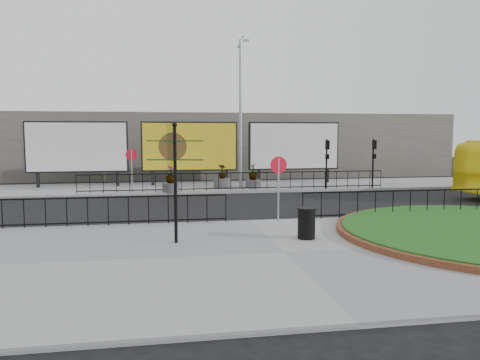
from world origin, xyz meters
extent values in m
plane|color=black|center=(0.00, 0.00, 0.00)|extent=(90.00, 90.00, 0.00)
cube|color=gray|center=(0.00, -5.00, 0.06)|extent=(30.00, 10.00, 0.12)
cube|color=gray|center=(0.00, 12.00, 0.06)|extent=(44.00, 6.00, 0.12)
cylinder|color=gray|center=(-5.00, 9.40, 1.32)|extent=(0.07, 0.07, 2.40)
cylinder|color=red|center=(-5.00, 9.40, 2.27)|extent=(0.64, 0.03, 0.64)
cylinder|color=white|center=(-5.00, 9.42, 2.27)|extent=(0.50, 0.03, 0.50)
cylinder|color=gray|center=(1.00, -0.40, 1.32)|extent=(0.07, 0.07, 2.40)
cylinder|color=red|center=(1.00, -0.40, 2.27)|extent=(0.64, 0.03, 0.64)
cylinder|color=white|center=(1.00, -0.38, 2.27)|extent=(0.50, 0.03, 0.50)
cube|color=black|center=(-10.90, 13.00, 0.62)|extent=(0.18, 0.18, 1.00)
cube|color=black|center=(-6.10, 13.00, 0.62)|extent=(0.18, 0.18, 1.00)
cube|color=black|center=(-8.50, 13.00, 2.62)|extent=(6.20, 0.25, 3.20)
cube|color=silver|center=(-8.50, 12.84, 2.62)|extent=(6.00, 0.06, 3.00)
cube|color=black|center=(-3.90, 13.00, 0.62)|extent=(0.18, 0.18, 1.00)
cube|color=black|center=(0.90, 13.00, 0.62)|extent=(0.18, 0.18, 1.00)
cube|color=black|center=(-1.50, 13.00, 2.62)|extent=(6.20, 0.25, 3.20)
cube|color=gold|center=(-1.50, 12.84, 2.62)|extent=(6.00, 0.06, 3.00)
cube|color=black|center=(3.10, 13.00, 0.62)|extent=(0.18, 0.18, 1.00)
cube|color=black|center=(7.90, 13.00, 0.62)|extent=(0.18, 0.18, 1.00)
cube|color=black|center=(5.50, 13.00, 2.62)|extent=(6.20, 0.25, 3.20)
cube|color=silver|center=(5.50, 12.84, 2.62)|extent=(6.00, 0.06, 3.00)
cylinder|color=gray|center=(1.50, 11.00, 4.62)|extent=(0.18, 0.18, 9.00)
cylinder|color=gray|center=(1.50, 11.00, 8.97)|extent=(0.43, 0.10, 0.77)
cube|color=gray|center=(1.85, 11.00, 9.07)|extent=(0.35, 0.15, 0.12)
cylinder|color=black|center=(6.50, 9.40, 1.62)|extent=(0.10, 0.10, 3.00)
cube|color=black|center=(6.50, 9.28, 2.77)|extent=(0.22, 0.18, 0.55)
cube|color=black|center=(6.50, 9.28, 2.07)|extent=(0.20, 0.16, 0.30)
cylinder|color=black|center=(9.50, 9.40, 1.62)|extent=(0.10, 0.10, 3.00)
cube|color=black|center=(9.50, 9.28, 2.77)|extent=(0.22, 0.18, 0.55)
cube|color=black|center=(9.50, 9.28, 2.07)|extent=(0.20, 0.16, 0.30)
cube|color=#656159|center=(0.00, 22.00, 2.50)|extent=(40.00, 10.00, 5.00)
cylinder|color=black|center=(-2.96, -3.30, 1.89)|extent=(0.10, 0.10, 3.54)
sphere|color=black|center=(-2.96, -3.30, 3.71)|extent=(0.15, 0.15, 0.15)
cube|color=black|center=(-3.39, -3.19, 3.23)|extent=(0.84, 0.36, 0.03)
cube|color=black|center=(-2.52, -3.35, 3.23)|extent=(0.84, 0.24, 0.03)
cube|color=black|center=(-3.40, -3.24, 2.67)|extent=(0.84, 0.28, 0.03)
cube|color=black|center=(-2.54, -3.42, 2.67)|extent=(0.84, 0.36, 0.03)
cylinder|color=black|center=(1.15, -3.43, 0.58)|extent=(0.56, 0.56, 0.93)
cylinder|color=black|center=(1.15, -3.43, 1.08)|extent=(0.60, 0.60, 0.06)
cylinder|color=#4C4C4F|center=(-2.83, 9.40, 0.37)|extent=(0.96, 0.96, 0.50)
imported|color=#1A4D14|center=(-2.83, 9.40, 1.14)|extent=(0.75, 0.75, 1.03)
cylinder|color=#4C4C4F|center=(0.37, 11.00, 0.41)|extent=(1.10, 1.10, 0.57)
imported|color=#1A4D14|center=(0.37, 11.00, 1.12)|extent=(0.64, 0.64, 0.86)
cylinder|color=#4C4C4F|center=(2.22, 10.58, 0.37)|extent=(0.95, 0.95, 0.50)
imported|color=#1A4D14|center=(2.22, 10.58, 1.12)|extent=(0.71, 0.71, 1.01)
camera|label=1|loc=(-3.40, -17.50, 3.46)|focal=35.00mm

